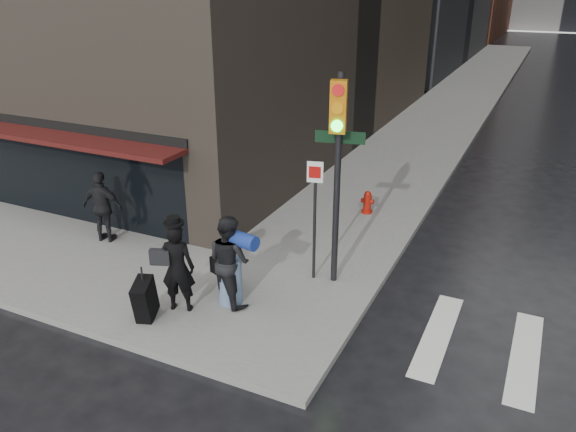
# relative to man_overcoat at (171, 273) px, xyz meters

# --- Properties ---
(ground) EXTENTS (140.00, 140.00, 0.00)m
(ground) POSITION_rel_man_overcoat_xyz_m (1.51, 0.68, -1.03)
(ground) COLOR black
(ground) RESTS_ON ground
(sidewalk_left) EXTENTS (4.00, 50.00, 0.15)m
(sidewalk_left) POSITION_rel_man_overcoat_xyz_m (1.51, 27.68, -0.95)
(sidewalk_left) COLOR slate
(sidewalk_left) RESTS_ON ground
(storefront) EXTENTS (8.40, 1.11, 2.83)m
(storefront) POSITION_rel_man_overcoat_xyz_m (-5.49, 2.58, 0.80)
(storefront) COLOR black
(storefront) RESTS_ON ground
(man_overcoat) EXTENTS (1.06, 1.34, 2.09)m
(man_overcoat) POSITION_rel_man_overcoat_xyz_m (0.00, 0.00, 0.00)
(man_overcoat) COLOR black
(man_overcoat) RESTS_ON ground
(man_jeans) EXTENTS (1.35, 1.10, 1.95)m
(man_jeans) POSITION_rel_man_overcoat_xyz_m (0.88, 0.80, 0.10)
(man_jeans) COLOR black
(man_jeans) RESTS_ON ground
(man_greycoat) EXTENTS (1.15, 0.64, 1.86)m
(man_greycoat) POSITION_rel_man_overcoat_xyz_m (-3.54, 1.99, 0.05)
(man_greycoat) COLOR black
(man_greycoat) RESTS_ON ground
(traffic_light) EXTENTS (1.12, 0.62, 4.59)m
(traffic_light) POSITION_rel_man_overcoat_xyz_m (2.48, 2.47, 2.08)
(traffic_light) COLOR black
(traffic_light) RESTS_ON ground
(fire_hydrant) EXTENTS (0.37, 0.29, 0.67)m
(fire_hydrant) POSITION_rel_man_overcoat_xyz_m (1.96, 6.61, -0.58)
(fire_hydrant) COLOR #941309
(fire_hydrant) RESTS_ON ground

